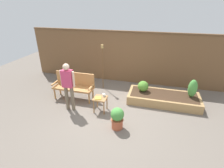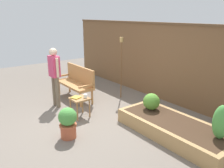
{
  "view_description": "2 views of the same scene",
  "coord_description": "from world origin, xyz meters",
  "px_view_note": "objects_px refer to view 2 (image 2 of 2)",
  "views": [
    {
      "loc": [
        1.25,
        -4.3,
        3.16
      ],
      "look_at": [
        -0.15,
        0.93,
        0.59
      ],
      "focal_mm": 27.61,
      "sensor_mm": 36.0,
      "label": 1
    },
    {
      "loc": [
        4.2,
        -2.39,
        2.37
      ],
      "look_at": [
        0.38,
        0.54,
        0.91
      ],
      "focal_mm": 36.96,
      "sensor_mm": 36.0,
      "label": 2
    }
  ],
  "objects_px": {
    "tiki_torch": "(121,57)",
    "side_table": "(80,101)",
    "garden_bench": "(77,80)",
    "cup_on_table": "(86,96)",
    "potted_boxwood": "(68,122)",
    "book_on_table": "(76,97)",
    "shrub_near_bench": "(151,102)",
    "shrub_far_corner": "(221,122)",
    "person_by_bench": "(55,72)"
  },
  "relations": [
    {
      "from": "shrub_near_bench",
      "to": "tiki_torch",
      "type": "bearing_deg",
      "value": 164.06
    },
    {
      "from": "cup_on_table",
      "to": "potted_boxwood",
      "type": "height_order",
      "value": "potted_boxwood"
    },
    {
      "from": "shrub_near_bench",
      "to": "cup_on_table",
      "type": "bearing_deg",
      "value": -137.37
    },
    {
      "from": "shrub_near_bench",
      "to": "person_by_bench",
      "type": "height_order",
      "value": "person_by_bench"
    },
    {
      "from": "potted_boxwood",
      "to": "shrub_far_corner",
      "type": "relative_size",
      "value": 1.03
    },
    {
      "from": "side_table",
      "to": "potted_boxwood",
      "type": "relative_size",
      "value": 0.76
    },
    {
      "from": "tiki_torch",
      "to": "side_table",
      "type": "bearing_deg",
      "value": -75.06
    },
    {
      "from": "garden_bench",
      "to": "potted_boxwood",
      "type": "distance_m",
      "value": 2.27
    },
    {
      "from": "book_on_table",
      "to": "shrub_far_corner",
      "type": "bearing_deg",
      "value": 4.45
    },
    {
      "from": "shrub_far_corner",
      "to": "garden_bench",
      "type": "bearing_deg",
      "value": -171.88
    },
    {
      "from": "side_table",
      "to": "tiki_torch",
      "type": "bearing_deg",
      "value": 104.94
    },
    {
      "from": "potted_boxwood",
      "to": "book_on_table",
      "type": "bearing_deg",
      "value": 141.18
    },
    {
      "from": "book_on_table",
      "to": "person_by_bench",
      "type": "height_order",
      "value": "person_by_bench"
    },
    {
      "from": "side_table",
      "to": "shrub_near_bench",
      "type": "xyz_separation_m",
      "value": [
        1.21,
        1.16,
        0.09
      ]
    },
    {
      "from": "cup_on_table",
      "to": "tiki_torch",
      "type": "distance_m",
      "value": 1.73
    },
    {
      "from": "shrub_far_corner",
      "to": "potted_boxwood",
      "type": "bearing_deg",
      "value": -138.93
    },
    {
      "from": "garden_bench",
      "to": "book_on_table",
      "type": "relative_size",
      "value": 7.65
    },
    {
      "from": "tiki_torch",
      "to": "shrub_far_corner",
      "type": "bearing_deg",
      "value": -8.21
    },
    {
      "from": "shrub_far_corner",
      "to": "person_by_bench",
      "type": "height_order",
      "value": "person_by_bench"
    },
    {
      "from": "tiki_torch",
      "to": "person_by_bench",
      "type": "bearing_deg",
      "value": -106.74
    },
    {
      "from": "shrub_near_bench",
      "to": "tiki_torch",
      "type": "distance_m",
      "value": 1.85
    },
    {
      "from": "garden_bench",
      "to": "person_by_bench",
      "type": "relative_size",
      "value": 0.92
    },
    {
      "from": "potted_boxwood",
      "to": "shrub_near_bench",
      "type": "distance_m",
      "value": 1.9
    },
    {
      "from": "tiki_torch",
      "to": "shrub_near_bench",
      "type": "bearing_deg",
      "value": -15.94
    },
    {
      "from": "cup_on_table",
      "to": "shrub_near_bench",
      "type": "relative_size",
      "value": 0.33
    },
    {
      "from": "cup_on_table",
      "to": "tiki_torch",
      "type": "relative_size",
      "value": 0.07
    },
    {
      "from": "tiki_torch",
      "to": "person_by_bench",
      "type": "distance_m",
      "value": 1.88
    },
    {
      "from": "cup_on_table",
      "to": "book_on_table",
      "type": "xyz_separation_m",
      "value": [
        -0.13,
        -0.19,
        -0.03
      ]
    },
    {
      "from": "person_by_bench",
      "to": "tiki_torch",
      "type": "bearing_deg",
      "value": 73.26
    },
    {
      "from": "cup_on_table",
      "to": "side_table",
      "type": "bearing_deg",
      "value": -123.42
    },
    {
      "from": "potted_boxwood",
      "to": "shrub_near_bench",
      "type": "xyz_separation_m",
      "value": [
        0.5,
        1.83,
        0.15
      ]
    },
    {
      "from": "garden_bench",
      "to": "person_by_bench",
      "type": "xyz_separation_m",
      "value": [
        0.2,
        -0.75,
        0.39
      ]
    },
    {
      "from": "side_table",
      "to": "garden_bench",
      "type": "bearing_deg",
      "value": 153.36
    },
    {
      "from": "side_table",
      "to": "shrub_far_corner",
      "type": "relative_size",
      "value": 0.78
    },
    {
      "from": "garden_bench",
      "to": "cup_on_table",
      "type": "height_order",
      "value": "garden_bench"
    },
    {
      "from": "side_table",
      "to": "person_by_bench",
      "type": "height_order",
      "value": "person_by_bench"
    },
    {
      "from": "garden_bench",
      "to": "book_on_table",
      "type": "bearing_deg",
      "value": -30.27
    },
    {
      "from": "side_table",
      "to": "shrub_far_corner",
      "type": "bearing_deg",
      "value": 22.36
    },
    {
      "from": "side_table",
      "to": "cup_on_table",
      "type": "bearing_deg",
      "value": 56.58
    },
    {
      "from": "shrub_far_corner",
      "to": "tiki_torch",
      "type": "xyz_separation_m",
      "value": [
        -3.24,
        0.47,
        0.59
      ]
    },
    {
      "from": "garden_bench",
      "to": "shrub_near_bench",
      "type": "distance_m",
      "value": 2.45
    },
    {
      "from": "potted_boxwood",
      "to": "tiki_torch",
      "type": "xyz_separation_m",
      "value": [
        -1.14,
        2.3,
        0.86
      ]
    },
    {
      "from": "garden_bench",
      "to": "side_table",
      "type": "height_order",
      "value": "garden_bench"
    },
    {
      "from": "cup_on_table",
      "to": "tiki_torch",
      "type": "xyz_separation_m",
      "value": [
        -0.51,
        1.51,
        0.68
      ]
    },
    {
      "from": "cup_on_table",
      "to": "person_by_bench",
      "type": "xyz_separation_m",
      "value": [
        -1.05,
        -0.28,
        0.41
      ]
    },
    {
      "from": "book_on_table",
      "to": "shrub_near_bench",
      "type": "bearing_deg",
      "value": 25.58
    },
    {
      "from": "side_table",
      "to": "shrub_near_bench",
      "type": "relative_size",
      "value": 1.28
    },
    {
      "from": "garden_bench",
      "to": "potted_boxwood",
      "type": "height_order",
      "value": "garden_bench"
    },
    {
      "from": "cup_on_table",
      "to": "book_on_table",
      "type": "relative_size",
      "value": 0.67
    },
    {
      "from": "shrub_far_corner",
      "to": "person_by_bench",
      "type": "bearing_deg",
      "value": -160.78
    }
  ]
}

